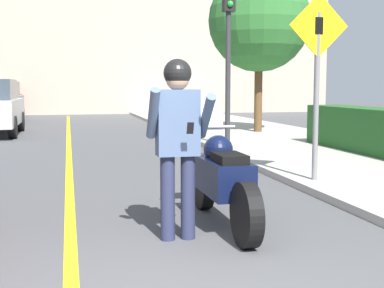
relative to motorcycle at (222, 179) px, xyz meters
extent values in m
cube|color=yellow|center=(-1.58, 3.76, -0.50)|extent=(0.12, 36.00, 0.01)
cube|color=#B2A38E|center=(-0.98, 23.76, 3.24)|extent=(28.00, 1.20, 7.48)
cylinder|color=black|center=(0.00, -0.82, -0.20)|extent=(0.14, 0.61, 0.61)
cylinder|color=black|center=(0.00, 0.79, -0.20)|extent=(0.14, 0.61, 0.61)
cube|color=#0C1433|center=(0.00, -0.01, 0.03)|extent=(0.40, 1.11, 0.36)
sphere|color=#0C1433|center=(0.00, 0.14, 0.29)|extent=(0.32, 0.32, 0.32)
cube|color=black|center=(0.00, -0.26, 0.25)|extent=(0.28, 0.48, 0.10)
cylinder|color=silver|center=(0.00, 0.54, 0.51)|extent=(0.62, 0.03, 0.03)
cube|color=silver|center=(0.00, 0.61, 0.63)|extent=(0.36, 0.12, 0.31)
cylinder|color=#282D4C|center=(-0.66, -0.41, -0.09)|extent=(0.14, 0.14, 0.82)
cylinder|color=#282D4C|center=(-0.46, -0.41, -0.09)|extent=(0.14, 0.14, 0.82)
cube|color=slate|center=(-0.56, -0.41, 0.64)|extent=(0.40, 0.22, 0.63)
cylinder|color=slate|center=(-0.81, -0.51, 0.73)|extent=(0.09, 0.38, 0.49)
cylinder|color=slate|center=(-0.31, -0.53, 0.70)|extent=(0.09, 0.44, 0.44)
sphere|color=tan|center=(-0.56, -0.41, 1.05)|extent=(0.23, 0.23, 0.23)
sphere|color=black|center=(-0.56, -0.41, 1.10)|extent=(0.27, 0.27, 0.27)
cube|color=black|center=(-0.50, -0.69, 0.60)|extent=(0.06, 0.05, 0.11)
cylinder|color=slate|center=(1.95, 1.80, 0.82)|extent=(0.08, 0.08, 2.43)
cube|color=yellow|center=(1.95, 1.78, 1.84)|extent=(0.91, 0.02, 0.91)
cube|color=black|center=(1.95, 1.76, 1.84)|extent=(0.12, 0.01, 0.24)
cylinder|color=#2D2D30|center=(2.04, 6.53, 1.52)|extent=(0.12, 0.12, 3.82)
sphere|color=green|center=(2.04, 6.39, 2.82)|extent=(0.14, 0.14, 0.14)
cylinder|color=brown|center=(4.04, 9.94, 0.73)|extent=(0.24, 0.24, 2.25)
sphere|color=#2D6B2D|center=(4.04, 9.94, 2.92)|extent=(3.03, 3.03, 3.03)
cylinder|color=black|center=(-3.11, 13.03, -0.18)|extent=(0.22, 0.64, 0.64)
cylinder|color=black|center=(-3.11, 10.42, -0.18)|extent=(0.22, 0.64, 0.64)
cylinder|color=black|center=(-3.58, 19.17, -0.18)|extent=(0.22, 0.64, 0.64)
cylinder|color=black|center=(-3.58, 16.56, -0.18)|extent=(0.22, 0.64, 0.64)
cylinder|color=black|center=(-3.91, 25.25, -0.18)|extent=(0.22, 0.64, 0.64)
cylinder|color=black|center=(-3.91, 22.64, -0.18)|extent=(0.22, 0.64, 0.64)
cube|color=#B21E19|center=(-4.73, 23.94, 0.20)|extent=(1.80, 4.20, 0.76)
cube|color=#38424C|center=(-4.73, 23.78, 0.88)|extent=(1.58, 2.18, 0.60)
camera|label=1|loc=(-1.57, -5.38, 0.98)|focal=50.00mm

